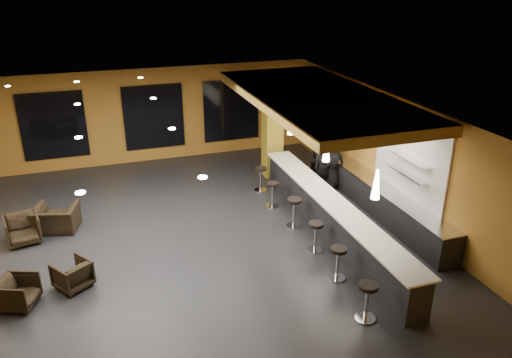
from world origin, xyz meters
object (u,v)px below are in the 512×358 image
object	(u,v)px
staff_c	(331,164)
armchair_b	(72,274)
bar_stool_1	(338,259)
bar_stool_3	(294,209)
prep_counter	(385,203)
bar_stool_5	(261,176)
column	(273,128)
armchair_a	(18,292)
staff_b	(320,159)
armchair_d	(56,218)
pendant_1	(327,149)
bar_stool_0	(367,297)
bar_stool_2	(316,233)
pendant_0	(376,184)
bar_counter	(331,219)
bar_stool_4	(273,191)
staff_a	(322,169)
armchair_c	(23,229)

from	to	relation	value
staff_c	armchair_b	distance (m)	8.70
bar_stool_1	bar_stool_3	size ratio (longest dim) A/B	0.96
prep_counter	bar_stool_1	distance (m)	3.72
bar_stool_5	column	bearing A→B (deg)	54.47
staff_c	bar_stool_3	size ratio (longest dim) A/B	2.10
column	armchair_a	world-z (taller)	column
staff_c	bar_stool_5	bearing A→B (deg)	-179.22
column	armchair_b	bearing A→B (deg)	-143.79
staff_b	bar_stool_3	size ratio (longest dim) A/B	1.94
armchair_d	bar_stool_5	size ratio (longest dim) A/B	1.40
column	pendant_1	world-z (taller)	column
bar_stool_0	bar_stool_2	xyz separation A→B (m)	(0.17, 2.86, -0.04)
prep_counter	armchair_d	bearing A→B (deg)	166.44
pendant_1	bar_stool_3	size ratio (longest dim) A/B	0.81
armchair_b	bar_stool_1	xyz separation A→B (m)	(5.90, -1.64, 0.20)
armchair_b	bar_stool_2	bearing A→B (deg)	142.94
bar_stool_5	bar_stool_3	bearing A→B (deg)	-88.60
pendant_0	bar_stool_0	world-z (taller)	pendant_0
staff_c	armchair_a	size ratio (longest dim) A/B	2.40
bar_counter	bar_stool_4	distance (m)	2.36
staff_c	bar_stool_3	world-z (taller)	staff_c
bar_counter	pendant_0	size ratio (longest dim) A/B	11.43
staff_a	staff_b	distance (m)	0.82
staff_a	armchair_a	world-z (taller)	staff_a
bar_counter	bar_stool_5	bearing A→B (deg)	103.57
pendant_0	bar_stool_3	size ratio (longest dim) A/B	0.81
staff_a	bar_stool_3	xyz separation A→B (m)	(-1.80, -1.97, -0.26)
armchair_c	bar_stool_3	size ratio (longest dim) A/B	0.99
bar_counter	bar_stool_1	size ratio (longest dim) A/B	9.63
bar_counter	bar_stool_1	bearing A→B (deg)	-112.27
bar_counter	staff_a	size ratio (longest dim) A/B	4.94
bar_counter	bar_stool_2	distance (m)	0.97
armchair_a	bar_stool_5	xyz separation A→B (m)	(6.99, 4.11, 0.18)
armchair_d	armchair_c	bearing A→B (deg)	42.44
armchair_b	bar_stool_5	distance (m)	6.96
prep_counter	bar_stool_1	world-z (taller)	prep_counter
prep_counter	bar_stool_2	distance (m)	2.97
bar_stool_2	bar_stool_0	bearing A→B (deg)	-93.44
armchair_a	bar_stool_3	world-z (taller)	bar_stool_3
pendant_0	armchair_d	bearing A→B (deg)	146.57
staff_b	armchair_b	world-z (taller)	staff_b
pendant_0	bar_stool_4	distance (m)	4.65
prep_counter	staff_c	size ratio (longest dim) A/B	3.30
pendant_1	bar_stool_5	xyz separation A→B (m)	(-0.83, 2.94, -1.83)
prep_counter	pendant_1	world-z (taller)	pendant_1
prep_counter	bar_stool_2	size ratio (longest dim) A/B	7.45
column	armchair_c	world-z (taller)	column
bar_stool_3	prep_counter	bearing A→B (deg)	-5.55
bar_stool_0	bar_stool_2	bearing A→B (deg)	86.56
armchair_a	bar_stool_4	bearing A→B (deg)	-46.18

